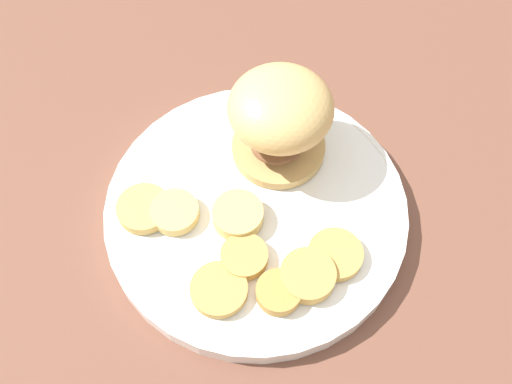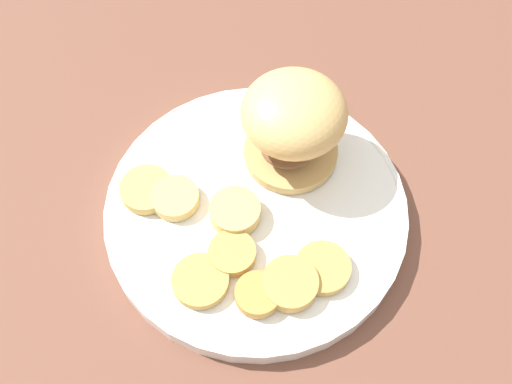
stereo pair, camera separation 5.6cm
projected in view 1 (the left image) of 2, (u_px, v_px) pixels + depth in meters
The scene contains 11 objects.
ground_plane at pixel (256, 216), 0.60m from camera, with size 4.00×4.00×0.00m, color brown.
dinner_plate at pixel (256, 210), 0.59m from camera, with size 0.29×0.29×0.02m.
sandwich at pixel (280, 115), 0.56m from camera, with size 0.11×0.10×0.10m.
potato_round_0 at pixel (308, 276), 0.53m from camera, with size 0.05×0.05×0.01m, color tan.
potato_round_1 at pixel (244, 257), 0.55m from camera, with size 0.04×0.04×0.01m, color tan.
potato_round_2 at pixel (144, 209), 0.57m from camera, with size 0.05×0.05×0.01m, color tan.
potato_round_3 at pixel (279, 292), 0.53m from camera, with size 0.04×0.04×0.01m, color #BC8942.
potato_round_4 at pixel (175, 212), 0.57m from camera, with size 0.05×0.05×0.01m, color #DBB766.
potato_round_5 at pixel (335, 255), 0.55m from camera, with size 0.05×0.05×0.01m, color tan.
potato_round_6 at pixel (219, 289), 0.53m from camera, with size 0.05×0.05×0.01m, color tan.
potato_round_7 at pixel (238, 215), 0.56m from camera, with size 0.05×0.05×0.02m, color #DBB766.
Camera 1 is at (0.25, -0.12, 0.53)m, focal length 42.00 mm.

